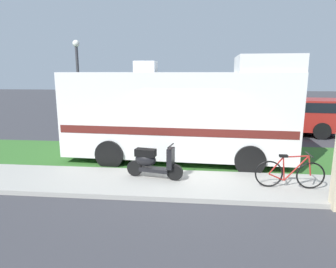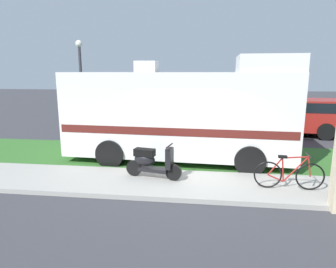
# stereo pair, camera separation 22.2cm
# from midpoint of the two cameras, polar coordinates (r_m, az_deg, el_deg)

# --- Properties ---
(ground_plane) EXTENTS (80.00, 80.00, 0.00)m
(ground_plane) POSITION_cam_midpoint_polar(r_m,az_deg,el_deg) (9.13, 2.36, -7.23)
(ground_plane) COLOR #38383D
(sidewalk) EXTENTS (24.00, 2.00, 0.12)m
(sidewalk) POSITION_cam_midpoint_polar(r_m,az_deg,el_deg) (7.99, 1.82, -9.62)
(sidewalk) COLOR #9E9B93
(sidewalk) RESTS_ON ground
(grass_strip) EXTENTS (24.00, 3.40, 0.08)m
(grass_strip) POSITION_cam_midpoint_polar(r_m,az_deg,el_deg) (10.55, 2.87, -4.37)
(grass_strip) COLOR #336628
(grass_strip) RESTS_ON ground
(motorhome_rv) EXTENTS (7.40, 2.94, 3.46)m
(motorhome_rv) POSITION_cam_midpoint_polar(r_m,az_deg,el_deg) (9.97, 1.97, 4.14)
(motorhome_rv) COLOR silver
(motorhome_rv) RESTS_ON ground
(scooter) EXTENTS (1.59, 0.60, 0.97)m
(scooter) POSITION_cam_midpoint_polar(r_m,az_deg,el_deg) (8.17, -3.81, -5.31)
(scooter) COLOR black
(scooter) RESTS_ON ground
(bicycle) EXTENTS (1.69, 0.52, 0.90)m
(bicycle) POSITION_cam_midpoint_polar(r_m,az_deg,el_deg) (8.04, 21.50, -6.98)
(bicycle) COLOR black
(bicycle) RESTS_ON ground
(pickup_truck_near) EXTENTS (5.92, 2.49, 1.71)m
(pickup_truck_near) POSITION_cam_midpoint_polar(r_m,az_deg,el_deg) (15.49, 21.86, 3.37)
(pickup_truck_near) COLOR maroon
(pickup_truck_near) RESTS_ON ground
(pickup_truck_far) EXTENTS (5.29, 2.23, 1.73)m
(pickup_truck_far) POSITION_cam_midpoint_polar(r_m,az_deg,el_deg) (18.37, 16.86, 4.92)
(pickup_truck_far) COLOR #B7B29E
(pickup_truck_far) RESTS_ON ground
(street_lamp_post) EXTENTS (0.28, 0.28, 4.25)m
(street_lamp_post) POSITION_cam_midpoint_polar(r_m,az_deg,el_deg) (13.27, -17.24, 9.59)
(street_lamp_post) COLOR #333338
(street_lamp_post) RESTS_ON ground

